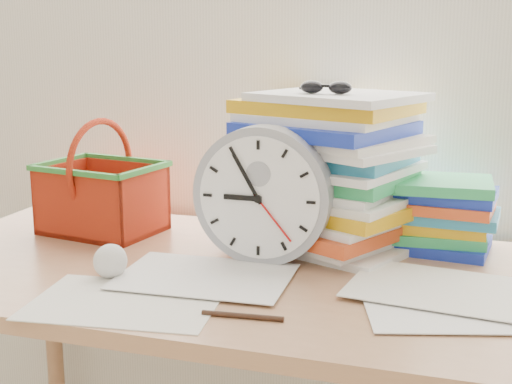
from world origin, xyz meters
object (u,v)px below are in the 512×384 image
(book_stack, at_px, (440,215))
(paper_stack, at_px, (328,170))
(desk, at_px, (244,305))
(clock, at_px, (263,195))
(basket, at_px, (101,177))

(book_stack, bearing_deg, paper_stack, -172.65)
(desk, bearing_deg, paper_stack, 60.58)
(paper_stack, distance_m, book_stack, 0.25)
(desk, bearing_deg, clock, 65.61)
(basket, bearing_deg, clock, -4.44)
(desk, xyz_separation_m, paper_stack, (0.12, 0.21, 0.24))
(paper_stack, xyz_separation_m, book_stack, (0.24, 0.03, -0.09))
(desk, relative_size, basket, 5.45)
(desk, xyz_separation_m, clock, (0.02, 0.05, 0.21))
(desk, relative_size, book_stack, 5.42)
(book_stack, bearing_deg, basket, -173.55)
(paper_stack, bearing_deg, basket, -173.96)
(paper_stack, bearing_deg, book_stack, 7.35)
(basket, bearing_deg, book_stack, 16.06)
(desk, height_order, clock, clock)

